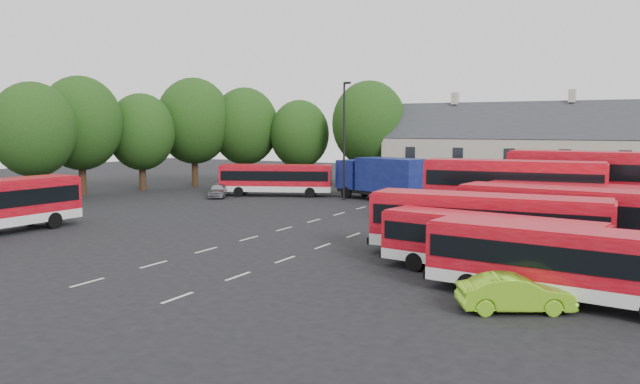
{
  "coord_description": "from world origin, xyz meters",
  "views": [
    {
      "loc": [
        21.17,
        -32.19,
        6.64
      ],
      "look_at": [
        1.06,
        4.96,
        2.2
      ],
      "focal_mm": 35.0,
      "sensor_mm": 36.0,
      "label": 1
    }
  ],
  "objects": [
    {
      "name": "lime_car",
      "position": [
        16.91,
        -9.6,
        0.67
      ],
      "size": [
        4.25,
        3.2,
        1.34
      ],
      "primitive_type": "imported",
      "rotation": [
        0.0,
        0.0,
        2.07
      ],
      "color": "#88D620",
      "rests_on": "ground"
    },
    {
      "name": "treeline",
      "position": [
        -20.74,
        19.36,
        6.68
      ],
      "size": [
        29.92,
        32.59,
        12.01
      ],
      "color": "black",
      "rests_on": "ground"
    },
    {
      "name": "bus_row_b",
      "position": [
        14.82,
        -4.82,
        1.65
      ],
      "size": [
        9.93,
        3.61,
        2.75
      ],
      "rotation": [
        0.0,
        0.0,
        -0.15
      ],
      "color": "silver",
      "rests_on": "ground"
    },
    {
      "name": "bus_row_e",
      "position": [
        18.12,
        6.3,
        2.01
      ],
      "size": [
        12.0,
        3.79,
        3.34
      ],
      "rotation": [
        0.0,
        0.0,
        -0.09
      ],
      "color": "silver",
      "rests_on": "ground"
    },
    {
      "name": "terrace_houses",
      "position": [
        14.0,
        30.0,
        3.86
      ],
      "size": [
        35.7,
        7.13,
        10.06
      ],
      "color": "beige",
      "rests_on": "ground"
    },
    {
      "name": "bus_north",
      "position": [
        -10.91,
        18.2,
        1.81
      ],
      "size": [
        10.76,
        6.34,
        3.01
      ],
      "rotation": [
        0.0,
        0.0,
        0.4
      ],
      "color": "silver",
      "rests_on": "ground"
    },
    {
      "name": "bus_row_d",
      "position": [
        17.65,
        2.46,
        2.07
      ],
      "size": [
        12.4,
        4.04,
        3.44
      ],
      "rotation": [
        0.0,
        0.0,
        -0.1
      ],
      "color": "silver",
      "rests_on": "ground"
    },
    {
      "name": "bus_row_c",
      "position": [
        13.91,
        -1.23,
        1.97
      ],
      "size": [
        11.71,
        3.25,
        3.28
      ],
      "rotation": [
        0.0,
        0.0,
        0.05
      ],
      "color": "silver",
      "rests_on": "ground"
    },
    {
      "name": "bus_dd_south",
      "position": [
        13.2,
        8.29,
        2.57
      ],
      "size": [
        11.16,
        3.31,
        4.51
      ],
      "rotation": [
        0.0,
        0.0,
        0.07
      ],
      "color": "silver",
      "rests_on": "ground"
    },
    {
      "name": "lamppost",
      "position": [
        -3.6,
        18.15,
        5.65
      ],
      "size": [
        0.74,
        0.33,
        10.59
      ],
      "rotation": [
        0.0,
        0.0,
        -0.11
      ],
      "color": "black",
      "rests_on": "ground"
    },
    {
      "name": "ground",
      "position": [
        0.0,
        0.0,
        0.0
      ],
      "size": [
        140.0,
        140.0,
        0.0
      ],
      "primitive_type": "plane",
      "color": "black",
      "rests_on": "ground"
    },
    {
      "name": "bus_row_a",
      "position": [
        18.25,
        -7.66,
        1.72
      ],
      "size": [
        10.32,
        3.41,
        2.86
      ],
      "rotation": [
        0.0,
        0.0,
        -0.11
      ],
      "color": "silver",
      "rests_on": "ground"
    },
    {
      "name": "bus_dd_north",
      "position": [
        18.24,
        12.62,
        2.85
      ],
      "size": [
        12.32,
        3.41,
        5.0
      ],
      "rotation": [
        0.0,
        0.0,
        -0.05
      ],
      "color": "silver",
      "rests_on": "ground"
    },
    {
      "name": "lane_markings",
      "position": [
        2.5,
        2.0,
        0.01
      ],
      "size": [
        5.15,
        33.8,
        0.01
      ],
      "color": "beige",
      "rests_on": "ground"
    },
    {
      "name": "box_truck",
      "position": [
        -0.61,
        19.69,
        2.16
      ],
      "size": [
        9.21,
        5.46,
        3.85
      ],
      "rotation": [
        0.0,
        0.0,
        -0.33
      ],
      "color": "black",
      "rests_on": "ground"
    },
    {
      "name": "silver_car",
      "position": [
        -14.99,
        14.55,
        0.67
      ],
      "size": [
        3.22,
        4.2,
        1.33
      ],
      "primitive_type": "imported",
      "rotation": [
        0.0,
        0.0,
        0.48
      ],
      "color": "#9D9FA4",
      "rests_on": "ground"
    }
  ]
}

